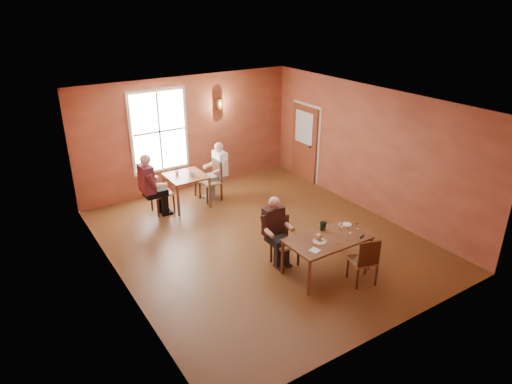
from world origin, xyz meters
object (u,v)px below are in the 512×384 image
diner_white (211,174)px  diner_maroon (160,183)px  second_table (187,191)px  diner_main (286,235)px  chair_empty (363,260)px  main_table (327,255)px  chair_diner_white (210,181)px  chair_diner_maroon (162,192)px  chair_diner_main (285,243)px

diner_white → diner_maroon: diner_maroon is taller
second_table → diner_white: bearing=0.0°
diner_main → diner_maroon: 3.69m
chair_empty → diner_maroon: 5.13m
main_table → chair_diner_white: (-0.31, 4.13, 0.15)m
diner_main → chair_empty: diner_main is taller
diner_white → chair_diner_maroon: size_ratio=1.37×
chair_diner_main → diner_maroon: 3.67m
second_table → chair_diner_maroon: 0.66m
chair_empty → diner_maroon: size_ratio=0.62×
diner_white → diner_maroon: bearing=90.0°
chair_diner_main → chair_diner_maroon: size_ratio=0.93×
main_table → chair_empty: size_ratio=1.65×
chair_diner_white → diner_white: diner_white is taller
main_table → second_table: (-0.96, 4.13, 0.04)m
main_table → diner_maroon: 4.46m
chair_empty → diner_white: 4.78m
chair_diner_main → main_table: bearing=127.6°
main_table → chair_diner_maroon: size_ratio=1.52×
diner_main → diner_white: 3.52m
chair_diner_white → chair_diner_maroon: (-1.30, 0.00, -0.00)m
chair_diner_white → diner_white: (0.03, 0.00, 0.18)m
chair_empty → chair_diner_white: bearing=113.5°
main_table → second_table: second_table is taller
diner_main → chair_empty: size_ratio=1.40×
main_table → diner_main: size_ratio=1.18×
diner_main → diner_white: bearing=-93.6°
chair_empty → second_table: size_ratio=1.03×
diner_main → chair_empty: bearing=124.2°
chair_diner_maroon → second_table: bearing=90.0°
diner_white → chair_diner_maroon: 1.34m
diner_main → chair_diner_maroon: (-1.11, 3.51, -0.15)m
chair_diner_main → chair_diner_maroon: (-1.11, 3.48, 0.04)m
chair_diner_white → diner_maroon: 1.35m
diner_main → chair_diner_white: size_ratio=1.28×
diner_main → chair_diner_white: bearing=-93.1°
chair_diner_white → diner_maroon: (-1.33, 0.00, 0.24)m
second_table → main_table: bearing=-76.9°
chair_empty → chair_diner_maroon: bearing=128.1°
chair_diner_main → second_table: (-0.46, 3.48, -0.07)m
chair_diner_main → second_table: size_ratio=1.04×
main_table → chair_diner_main: chair_diner_main is taller
diner_white → diner_maroon: size_ratio=0.93×
second_table → diner_white: 0.74m
diner_main → chair_diner_white: 3.52m
chair_diner_white → chair_diner_maroon: 1.30m
chair_empty → chair_diner_maroon: 5.11m
main_table → chair_empty: (0.33, -0.60, 0.11)m
diner_main → chair_diner_white: diner_main is taller
chair_diner_white → diner_white: bearing=-90.0°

